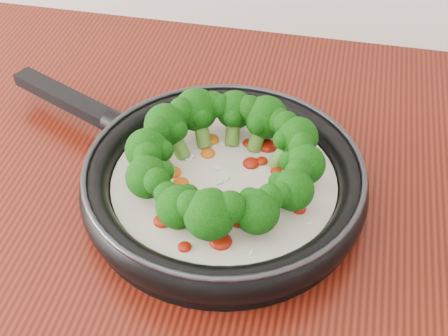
# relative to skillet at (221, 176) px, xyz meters

# --- Properties ---
(skillet) EXTENTS (0.52, 0.42, 0.09)m
(skillet) POSITION_rel_skillet_xyz_m (0.00, 0.00, 0.00)
(skillet) COLOR black
(skillet) RESTS_ON counter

